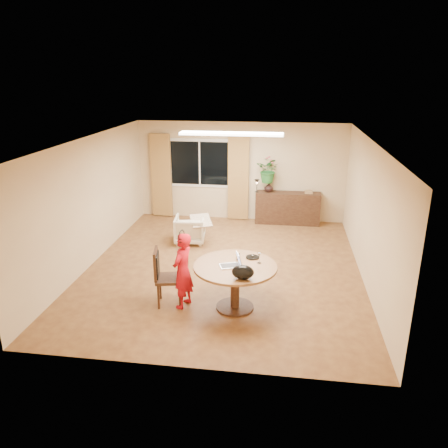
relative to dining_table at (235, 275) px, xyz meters
name	(u,v)px	position (x,y,z in m)	size (l,w,h in m)	color
floor	(223,268)	(-0.42, 1.57, -0.62)	(6.50, 6.50, 0.00)	brown
ceiling	(223,140)	(-0.42, 1.57, 1.98)	(6.50, 6.50, 0.00)	white
wall_back	(241,172)	(-0.42, 4.82, 0.68)	(5.50, 5.50, 0.00)	tan
wall_left	(90,202)	(-3.17, 1.57, 0.68)	(6.50, 6.50, 0.00)	tan
wall_right	(368,213)	(2.33, 1.57, 0.68)	(6.50, 6.50, 0.00)	tan
window	(200,163)	(-1.52, 4.80, 0.88)	(1.70, 0.03, 1.30)	white
curtain_left	(161,176)	(-2.57, 4.72, 0.52)	(0.55, 0.08, 2.25)	brown
curtain_right	(238,178)	(-0.47, 4.72, 0.52)	(0.55, 0.08, 2.25)	brown
ceiling_panel	(231,134)	(-0.42, 2.77, 1.94)	(2.20, 0.35, 0.05)	white
dining_table	(235,275)	(0.00, 0.00, 0.00)	(1.39, 1.39, 0.79)	brown
dining_chair	(169,277)	(-1.13, -0.01, -0.12)	(0.48, 0.44, 1.01)	black
child	(183,271)	(-0.88, -0.05, 0.04)	(0.32, 0.48, 1.32)	red
laptop	(230,260)	(-0.09, -0.04, 0.28)	(0.35, 0.23, 0.23)	#B7B7BC
tumbler	(238,257)	(0.02, 0.25, 0.22)	(0.07, 0.07, 0.10)	white
wine_glass	(259,258)	(0.38, 0.15, 0.26)	(0.07, 0.07, 0.19)	white
pot_lid	(253,257)	(0.26, 0.35, 0.19)	(0.23, 0.23, 0.04)	white
handbag	(243,272)	(0.17, -0.48, 0.28)	(0.35, 0.20, 0.23)	black
armchair	(190,229)	(-1.40, 2.88, -0.30)	(0.68, 0.70, 0.63)	beige
throw	(201,217)	(-1.12, 2.81, 0.03)	(0.45, 0.55, 0.03)	beige
sideboard	(288,208)	(0.86, 4.58, -0.20)	(1.68, 0.41, 0.84)	black
vase	(269,187)	(0.35, 4.58, 0.34)	(0.24, 0.24, 0.25)	black
bouquet	(269,170)	(0.33, 4.58, 0.80)	(0.59, 0.51, 0.66)	#346D28
book_stack	(309,192)	(1.38, 4.58, 0.26)	(0.20, 0.15, 0.08)	brown
desk_lamp	(257,185)	(0.04, 4.53, 0.39)	(0.14, 0.14, 0.35)	black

